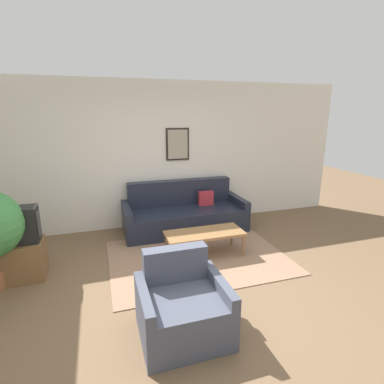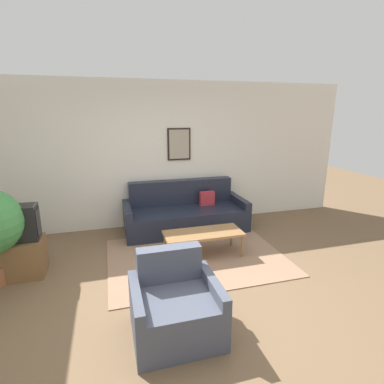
# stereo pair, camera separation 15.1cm
# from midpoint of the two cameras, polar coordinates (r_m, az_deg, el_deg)

# --- Properties ---
(ground_plane) EXTENTS (16.00, 16.00, 0.00)m
(ground_plane) POSITION_cam_midpoint_polar(r_m,az_deg,el_deg) (3.71, -1.91, -20.11)
(ground_plane) COLOR brown
(area_rug) EXTENTS (2.60, 1.93, 0.01)m
(area_rug) POSITION_cam_midpoint_polar(r_m,az_deg,el_deg) (4.66, 0.09, -12.22)
(area_rug) COLOR #937056
(area_rug) RESTS_ON ground_plane
(wall_back) EXTENTS (8.00, 0.09, 2.70)m
(wall_back) POSITION_cam_midpoint_polar(r_m,az_deg,el_deg) (5.67, -9.27, 6.84)
(wall_back) COLOR white
(wall_back) RESTS_ON ground_plane
(couch) EXTENTS (2.22, 0.90, 0.89)m
(couch) POSITION_cam_midpoint_polar(r_m,az_deg,el_deg) (5.59, -2.25, -4.21)
(couch) COLOR #1E2333
(couch) RESTS_ON ground_plane
(coffee_table) EXTENTS (1.18, 0.49, 0.39)m
(coffee_table) POSITION_cam_midpoint_polar(r_m,az_deg,el_deg) (4.56, 1.44, -8.04)
(coffee_table) COLOR olive
(coffee_table) RESTS_ON ground_plane
(tv_stand) EXTENTS (0.67, 0.44, 0.51)m
(tv_stand) POSITION_cam_midpoint_polar(r_m,az_deg,el_deg) (4.66, -31.21, -11.17)
(tv_stand) COLOR brown
(tv_stand) RESTS_ON ground_plane
(tv) EXTENTS (0.64, 0.28, 0.47)m
(tv) POSITION_cam_midpoint_polar(r_m,az_deg,el_deg) (4.48, -32.01, -5.52)
(tv) COLOR black
(tv) RESTS_ON tv_stand
(armchair) EXTENTS (0.84, 0.76, 0.80)m
(armchair) POSITION_cam_midpoint_polar(r_m,az_deg,el_deg) (3.15, -3.30, -21.18)
(armchair) COLOR #474C5B
(armchair) RESTS_ON ground_plane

